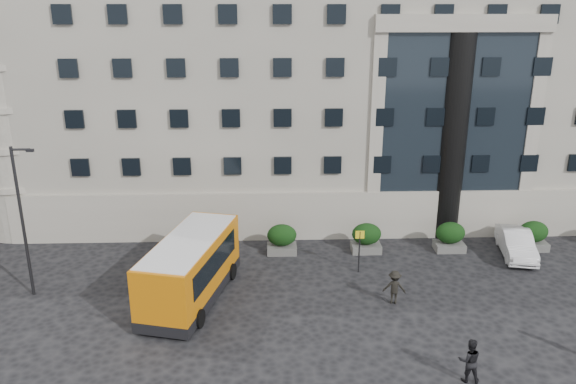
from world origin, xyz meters
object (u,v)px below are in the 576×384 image
(hedge_c, at_px, (366,238))
(red_truck, at_px, (77,196))
(hedge_d, at_px, (450,236))
(parked_car_d, at_px, (100,210))
(hedge_a, at_px, (196,240))
(bus_stop_sign, at_px, (359,244))
(parked_car_c, at_px, (33,222))
(hedge_e, at_px, (533,235))
(hedge_b, at_px, (282,239))
(minibus, at_px, (191,266))
(pedestrian_b, at_px, (469,360))
(pedestrian_c, at_px, (394,287))
(white_taxi, at_px, (516,243))
(street_lamp, at_px, (23,217))

(hedge_c, distance_m, red_truck, 20.75)
(hedge_d, height_order, parked_car_d, hedge_d)
(hedge_c, bearing_deg, hedge_a, 180.00)
(hedge_d, distance_m, bus_stop_sign, 6.76)
(hedge_d, relative_size, parked_car_c, 0.41)
(hedge_e, bearing_deg, parked_car_d, 168.10)
(hedge_e, bearing_deg, hedge_c, 180.00)
(hedge_b, height_order, hedge_d, same)
(hedge_a, distance_m, hedge_d, 15.60)
(minibus, distance_m, parked_car_d, 13.97)
(parked_car_d, bearing_deg, pedestrian_b, -35.19)
(hedge_b, xyz_separation_m, pedestrian_c, (5.55, -6.35, -0.04))
(hedge_b, relative_size, white_taxi, 0.39)
(hedge_d, relative_size, bus_stop_sign, 0.73)
(street_lamp, distance_m, parked_car_d, 11.36)
(hedge_c, relative_size, white_taxi, 0.39)
(hedge_e, xyz_separation_m, minibus, (-20.39, -5.51, 0.89))
(hedge_b, relative_size, hedge_c, 1.00)
(hedge_d, xyz_separation_m, street_lamp, (-23.54, -4.80, 3.44))
(hedge_b, relative_size, parked_car_c, 0.41)
(hedge_b, distance_m, parked_car_d, 14.03)
(hedge_a, bearing_deg, pedestrian_c, -30.57)
(hedge_b, distance_m, parked_car_c, 17.18)
(street_lamp, distance_m, pedestrian_b, 22.09)
(parked_car_c, height_order, pedestrian_b, pedestrian_b)
(pedestrian_b, bearing_deg, bus_stop_sign, -66.56)
(hedge_b, bearing_deg, hedge_e, 0.00)
(street_lamp, distance_m, parked_car_c, 10.35)
(street_lamp, relative_size, white_taxi, 1.68)
(hedge_a, bearing_deg, minibus, -85.79)
(hedge_d, xyz_separation_m, pedestrian_b, (-3.19, -12.68, 0.01))
(street_lamp, relative_size, bus_stop_sign, 3.17)
(hedge_c, distance_m, minibus, 11.45)
(hedge_a, distance_m, minibus, 5.60)
(red_truck, distance_m, parked_car_c, 3.47)
(hedge_a, xyz_separation_m, parked_car_c, (-11.46, 4.19, -0.28))
(street_lamp, height_order, minibus, street_lamp)
(bus_stop_sign, distance_m, parked_car_c, 22.12)
(parked_car_c, bearing_deg, pedestrian_c, -17.21)
(red_truck, relative_size, pedestrian_b, 3.29)
(hedge_d, bearing_deg, hedge_e, 0.00)
(hedge_c, xyz_separation_m, red_truck, (-19.64, 6.68, 0.65))
(hedge_d, height_order, minibus, minibus)
(parked_car_d, bearing_deg, minibus, -47.49)
(hedge_d, distance_m, white_taxi, 3.89)
(pedestrian_c, bearing_deg, hedge_d, -117.36)
(red_truck, bearing_deg, hedge_c, -4.38)
(hedge_e, bearing_deg, parked_car_c, 172.60)
(street_lamp, xyz_separation_m, parked_car_d, (0.44, 10.76, -3.62))
(parked_car_c, relative_size, white_taxi, 0.94)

